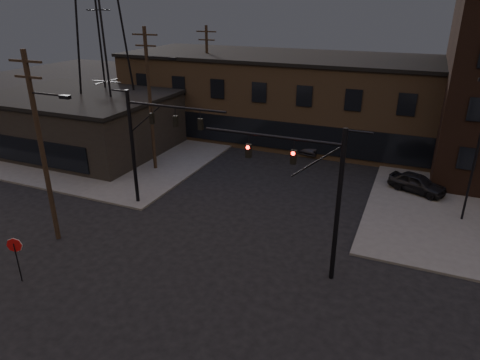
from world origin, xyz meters
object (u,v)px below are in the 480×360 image
at_px(traffic_signal_near, 316,187).
at_px(stop_sign, 15,250).
at_px(parked_car_lot_b, 457,160).
at_px(parked_car_lot_a, 417,183).
at_px(car_crossing, 318,143).
at_px(traffic_signal_far, 148,137).

xyz_separation_m(traffic_signal_near, stop_sign, (-13.36, -6.49, -3.09)).
distance_m(traffic_signal_near, stop_sign, 15.17).
bearing_deg(traffic_signal_near, parked_car_lot_b, 68.74).
height_order(traffic_signal_near, stop_sign, traffic_signal_near).
bearing_deg(traffic_signal_near, parked_car_lot_a, 69.96).
bearing_deg(stop_sign, car_crossing, 71.01).
xyz_separation_m(traffic_signal_near, parked_car_lot_a, (4.71, 12.92, -4.08)).
relative_size(stop_sign, parked_car_lot_b, 0.52).
relative_size(stop_sign, car_crossing, 0.50).
bearing_deg(stop_sign, traffic_signal_far, 82.68).
bearing_deg(stop_sign, parked_car_lot_a, 47.04).
distance_m(stop_sign, parked_car_lot_a, 26.53).
height_order(traffic_signal_far, parked_car_lot_b, traffic_signal_far).
bearing_deg(traffic_signal_far, parked_car_lot_b, 39.31).
bearing_deg(parked_car_lot_b, traffic_signal_far, 143.13).
distance_m(traffic_signal_far, car_crossing, 18.42).
xyz_separation_m(parked_car_lot_a, car_crossing, (-9.06, 6.77, -0.03)).
xyz_separation_m(traffic_signal_far, parked_car_lot_b, (19.71, 16.14, -4.16)).
height_order(traffic_signal_near, traffic_signal_far, same).
distance_m(parked_car_lot_a, car_crossing, 11.31).
bearing_deg(stop_sign, parked_car_lot_b, 51.21).
height_order(traffic_signal_near, parked_car_lot_b, traffic_signal_near).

